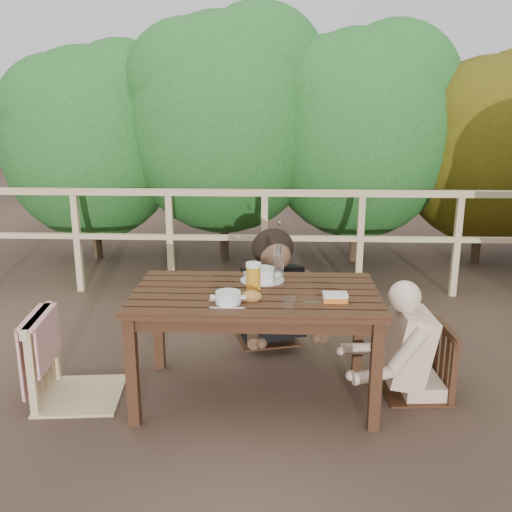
{
  "coord_description": "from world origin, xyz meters",
  "views": [
    {
      "loc": [
        0.14,
        -3.27,
        1.8
      ],
      "look_at": [
        0.0,
        0.05,
        0.9
      ],
      "focal_mm": 40.18,
      "sensor_mm": 36.0,
      "label": 1
    }
  ],
  "objects_px": {
    "chair_far": "(267,285)",
    "soup_far": "(262,275)",
    "chair_left": "(75,320)",
    "tumbler": "(289,304)",
    "butter_tub": "(335,299)",
    "table": "(256,345)",
    "bottle": "(279,266)",
    "chair_right": "(419,331)",
    "soup_near": "(228,298)",
    "bread_roll": "(251,296)",
    "diner_right": "(426,302)",
    "beer_glass": "(253,277)",
    "woman": "(267,252)"
  },
  "relations": [
    {
      "from": "chair_far",
      "to": "soup_far",
      "type": "height_order",
      "value": "chair_far"
    },
    {
      "from": "chair_left",
      "to": "chair_far",
      "type": "bearing_deg",
      "value": -55.37
    },
    {
      "from": "tumbler",
      "to": "butter_tub",
      "type": "bearing_deg",
      "value": 28.14
    },
    {
      "from": "table",
      "to": "bottle",
      "type": "bearing_deg",
      "value": 41.82
    },
    {
      "from": "chair_right",
      "to": "soup_near",
      "type": "bearing_deg",
      "value": -79.25
    },
    {
      "from": "soup_far",
      "to": "tumbler",
      "type": "relative_size",
      "value": 3.31
    },
    {
      "from": "bread_roll",
      "to": "butter_tub",
      "type": "distance_m",
      "value": 0.48
    },
    {
      "from": "bread_roll",
      "to": "soup_near",
      "type": "bearing_deg",
      "value": -157.04
    },
    {
      "from": "chair_left",
      "to": "diner_right",
      "type": "relative_size",
      "value": 0.85
    },
    {
      "from": "chair_left",
      "to": "bread_roll",
      "type": "relative_size",
      "value": 8.54
    },
    {
      "from": "table",
      "to": "chair_left",
      "type": "xyz_separation_m",
      "value": [
        -1.1,
        -0.06,
        0.18
      ]
    },
    {
      "from": "soup_far",
      "to": "tumbler",
      "type": "height_order",
      "value": "soup_far"
    },
    {
      "from": "soup_far",
      "to": "bottle",
      "type": "bearing_deg",
      "value": -43.43
    },
    {
      "from": "chair_right",
      "to": "chair_left",
      "type": "bearing_deg",
      "value": -89.84
    },
    {
      "from": "beer_glass",
      "to": "soup_far",
      "type": "bearing_deg",
      "value": 75.44
    },
    {
      "from": "bread_roll",
      "to": "beer_glass",
      "type": "relative_size",
      "value": 0.68
    },
    {
      "from": "bread_roll",
      "to": "bottle",
      "type": "distance_m",
      "value": 0.34
    },
    {
      "from": "woman",
      "to": "diner_right",
      "type": "xyz_separation_m",
      "value": [
        0.99,
        -0.83,
        -0.08
      ]
    },
    {
      "from": "chair_far",
      "to": "bottle",
      "type": "distance_m",
      "value": 0.87
    },
    {
      "from": "chair_left",
      "to": "bottle",
      "type": "xyz_separation_m",
      "value": [
        1.23,
        0.19,
        0.3
      ]
    },
    {
      "from": "diner_right",
      "to": "soup_near",
      "type": "bearing_deg",
      "value": 100.39
    },
    {
      "from": "woman",
      "to": "butter_tub",
      "type": "height_order",
      "value": "woman"
    },
    {
      "from": "chair_right",
      "to": "diner_right",
      "type": "xyz_separation_m",
      "value": [
        0.03,
        0.0,
        0.19
      ]
    },
    {
      "from": "table",
      "to": "chair_right",
      "type": "relative_size",
      "value": 1.76
    },
    {
      "from": "diner_right",
      "to": "soup_far",
      "type": "height_order",
      "value": "diner_right"
    },
    {
      "from": "diner_right",
      "to": "bottle",
      "type": "height_order",
      "value": "diner_right"
    },
    {
      "from": "tumbler",
      "to": "chair_far",
      "type": "bearing_deg",
      "value": 96.94
    },
    {
      "from": "chair_far",
      "to": "chair_right",
      "type": "distance_m",
      "value": 1.26
    },
    {
      "from": "soup_near",
      "to": "butter_tub",
      "type": "relative_size",
      "value": 1.72
    },
    {
      "from": "chair_left",
      "to": "soup_far",
      "type": "bearing_deg",
      "value": -81.34
    },
    {
      "from": "table",
      "to": "chair_left",
      "type": "bearing_deg",
      "value": -176.64
    },
    {
      "from": "chair_right",
      "to": "bread_roll",
      "type": "height_order",
      "value": "chair_right"
    },
    {
      "from": "bottle",
      "to": "chair_left",
      "type": "bearing_deg",
      "value": -171.41
    },
    {
      "from": "chair_left",
      "to": "woman",
      "type": "relative_size",
      "value": 0.75
    },
    {
      "from": "chair_far",
      "to": "tumbler",
      "type": "distance_m",
      "value": 1.25
    },
    {
      "from": "diner_right",
      "to": "tumbler",
      "type": "distance_m",
      "value": 0.94
    },
    {
      "from": "chair_far",
      "to": "beer_glass",
      "type": "distance_m",
      "value": 0.92
    },
    {
      "from": "soup_far",
      "to": "butter_tub",
      "type": "distance_m",
      "value": 0.58
    },
    {
      "from": "soup_far",
      "to": "tumbler",
      "type": "distance_m",
      "value": 0.55
    },
    {
      "from": "chair_left",
      "to": "butter_tub",
      "type": "relative_size",
      "value": 7.38
    },
    {
      "from": "diner_right",
      "to": "soup_near",
      "type": "relative_size",
      "value": 5.05
    },
    {
      "from": "soup_near",
      "to": "butter_tub",
      "type": "xyz_separation_m",
      "value": [
        0.61,
        0.05,
        -0.01
      ]
    },
    {
      "from": "chair_far",
      "to": "diner_right",
      "type": "bearing_deg",
      "value": -54.92
    },
    {
      "from": "bottle",
      "to": "tumbler",
      "type": "distance_m",
      "value": 0.44
    },
    {
      "from": "tumbler",
      "to": "bottle",
      "type": "bearing_deg",
      "value": 97.67
    },
    {
      "from": "woman",
      "to": "bread_roll",
      "type": "height_order",
      "value": "woman"
    },
    {
      "from": "woman",
      "to": "butter_tub",
      "type": "distance_m",
      "value": 1.16
    },
    {
      "from": "chair_far",
      "to": "diner_right",
      "type": "xyz_separation_m",
      "value": [
        0.99,
        -0.81,
        0.17
      ]
    },
    {
      "from": "chair_left",
      "to": "tumbler",
      "type": "bearing_deg",
      "value": -106.14
    },
    {
      "from": "table",
      "to": "woman",
      "type": "height_order",
      "value": "woman"
    }
  ]
}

